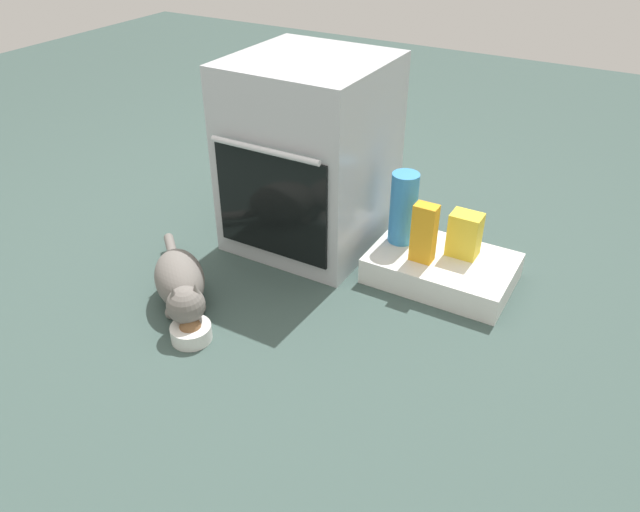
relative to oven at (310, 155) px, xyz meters
The scene contains 8 objects.
ground 0.63m from the oven, 94.14° to the right, with size 8.00×8.00×0.00m, color #384C47.
oven is the anchor object (origin of this frame).
pantry_cabinet 0.72m from the oven, ahead, with size 0.56×0.37×0.11m, color white.
food_bowl 0.90m from the oven, 90.13° to the right, with size 0.15×0.15×0.09m.
cat 0.76m from the oven, 102.63° to the right, with size 0.53×0.48×0.20m.
snack_bag 0.72m from the oven, ahead, with size 0.12×0.09×0.18m, color yellow.
water_bottle 0.45m from the oven, ahead, with size 0.11×0.11×0.30m, color #388CD1.
juice_carton 0.59m from the oven, ahead, with size 0.09×0.06×0.24m, color orange.
Camera 1 is at (1.27, -1.57, 1.43)m, focal length 34.52 mm.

